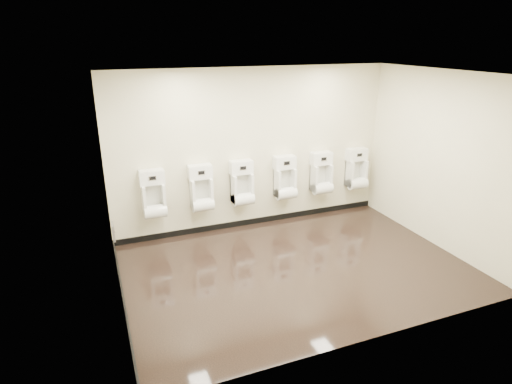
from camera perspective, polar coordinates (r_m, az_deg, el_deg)
ground at (r=6.52m, az=5.39°, el=-10.03°), size 5.00×3.50×0.00m
ceiling at (r=5.67m, az=6.33°, el=15.31°), size 5.00×3.50×0.00m
back_wall at (r=7.48m, az=-0.28°, el=5.65°), size 5.00×0.02×2.80m
front_wall at (r=4.57m, az=15.84°, el=-4.70°), size 5.00×0.02×2.80m
left_wall at (r=5.34m, az=-18.84°, el=-1.40°), size 0.02×3.50×2.80m
right_wall at (r=7.39m, az=23.40°, el=3.82°), size 0.02×3.50×2.80m
tile_overlay_left at (r=5.34m, az=-18.79°, el=-1.39°), size 0.01×3.50×2.80m
skirting_back at (r=7.91m, az=-0.23°, el=-3.88°), size 5.00×0.02×0.10m
skirting_left at (r=5.94m, az=-17.25°, el=-13.60°), size 0.02×3.50×0.10m
access_panel at (r=6.79m, az=-18.49°, el=-5.01°), size 0.04×0.25×0.25m
urinal_0 at (r=7.11m, az=-13.48°, el=-0.72°), size 0.41×0.31×0.76m
urinal_1 at (r=7.24m, az=-7.29°, el=0.08°), size 0.41×0.31×0.76m
urinal_2 at (r=7.44m, az=-1.86°, el=0.77°), size 0.41×0.31×0.76m
urinal_3 at (r=7.74m, az=3.89°, el=1.50°), size 0.41×0.31×0.76m
urinal_4 at (r=8.07m, az=8.71°, el=2.10°), size 0.41×0.31×0.76m
urinal_5 at (r=8.47m, az=13.25°, el=2.66°), size 0.41×0.31×0.76m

